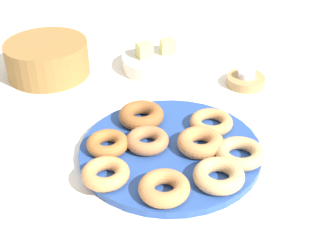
# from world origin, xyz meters

# --- Properties ---
(ground_plane) EXTENTS (2.40, 2.40, 0.00)m
(ground_plane) POSITION_xyz_m (0.00, 0.00, 0.00)
(ground_plane) COLOR white
(donut_plate) EXTENTS (0.35, 0.35, 0.01)m
(donut_plate) POSITION_xyz_m (0.00, 0.00, 0.01)
(donut_plate) COLOR #284C9E
(donut_plate) RESTS_ON ground_plane
(donut_0) EXTENTS (0.10, 0.10, 0.03)m
(donut_0) POSITION_xyz_m (-0.03, -0.13, 0.03)
(donut_0) COLOR #C6844C
(donut_0) RESTS_ON donut_plate
(donut_1) EXTENTS (0.11, 0.11, 0.03)m
(donut_1) POSITION_xyz_m (0.12, -0.05, 0.03)
(donut_1) COLOR tan
(donut_1) RESTS_ON donut_plate
(donut_2) EXTENTS (0.12, 0.12, 0.02)m
(donut_2) POSITION_xyz_m (0.09, 0.06, 0.03)
(donut_2) COLOR tan
(donut_2) RESTS_ON donut_plate
(donut_3) EXTENTS (0.12, 0.12, 0.03)m
(donut_3) POSITION_xyz_m (-0.04, 0.01, 0.03)
(donut_3) COLOR #B27547
(donut_3) RESTS_ON donut_plate
(donut_4) EXTENTS (0.10, 0.10, 0.03)m
(donut_4) POSITION_xyz_m (0.07, -0.11, 0.03)
(donut_4) COLOR tan
(donut_4) RESTS_ON donut_plate
(donut_5) EXTENTS (0.13, 0.13, 0.03)m
(donut_5) POSITION_xyz_m (-0.05, 0.10, 0.03)
(donut_5) COLOR #995B2D
(donut_5) RESTS_ON donut_plate
(donut_6) EXTENTS (0.12, 0.12, 0.03)m
(donut_6) POSITION_xyz_m (-0.13, -0.07, 0.03)
(donut_6) COLOR tan
(donut_6) RESTS_ON donut_plate
(donut_7) EXTENTS (0.10, 0.10, 0.03)m
(donut_7) POSITION_xyz_m (0.06, -0.01, 0.03)
(donut_7) COLOR #C6844C
(donut_7) RESTS_ON donut_plate
(donut_8) EXTENTS (0.09, 0.09, 0.03)m
(donut_8) POSITION_xyz_m (-0.12, 0.01, 0.03)
(donut_8) COLOR #AD6B33
(donut_8) RESTS_ON donut_plate
(candle_holder) EXTENTS (0.09, 0.09, 0.02)m
(candle_holder) POSITION_xyz_m (0.22, 0.24, 0.01)
(candle_holder) COLOR tan
(candle_holder) RESTS_ON ground_plane
(tealight) EXTENTS (0.04, 0.04, 0.01)m
(tealight) POSITION_xyz_m (0.22, 0.24, 0.03)
(tealight) COLOR silver
(tealight) RESTS_ON candle_holder
(basket) EXTENTS (0.24, 0.24, 0.09)m
(basket) POSITION_xyz_m (-0.25, 0.37, 0.04)
(basket) COLOR olive
(basket) RESTS_ON ground_plane
(fruit_bowl) EXTENTS (0.18, 0.18, 0.03)m
(fruit_bowl) POSITION_xyz_m (0.02, 0.36, 0.02)
(fruit_bowl) COLOR silver
(fruit_bowl) RESTS_ON ground_plane
(melon_chunk_left) EXTENTS (0.04, 0.04, 0.04)m
(melon_chunk_left) POSITION_xyz_m (-0.01, 0.36, 0.05)
(melon_chunk_left) COLOR #DBD67A
(melon_chunk_left) RESTS_ON fruit_bowl
(melon_chunk_right) EXTENTS (0.04, 0.04, 0.04)m
(melon_chunk_right) POSITION_xyz_m (0.05, 0.38, 0.05)
(melon_chunk_right) COLOR #DBD67A
(melon_chunk_right) RESTS_ON fruit_bowl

